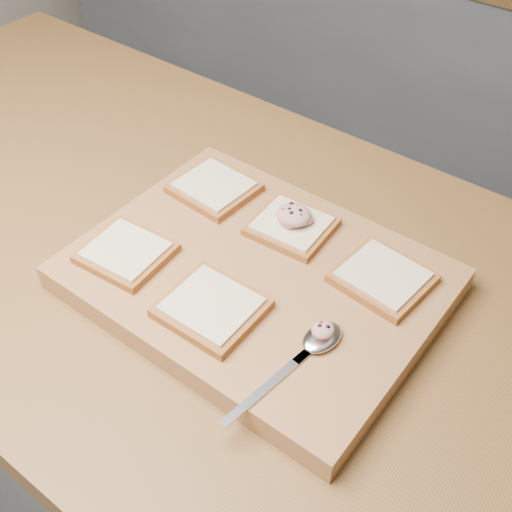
{
  "coord_description": "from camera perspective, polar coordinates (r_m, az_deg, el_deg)",
  "views": [
    {
      "loc": [
        0.38,
        -0.51,
        1.57
      ],
      "look_at": [
        -0.0,
        -0.02,
        0.96
      ],
      "focal_mm": 45.0,
      "sensor_mm": 36.0,
      "label": 1
    }
  ],
  "objects": [
    {
      "name": "bread_far_right",
      "position": [
        0.88,
        11.21,
        -1.89
      ],
      "size": [
        0.13,
        0.12,
        0.02
      ],
      "color": "#9F6729",
      "rests_on": "cutting_board"
    },
    {
      "name": "spoon",
      "position": [
        0.8,
        5.21,
        -7.82
      ],
      "size": [
        0.05,
        0.2,
        0.01
      ],
      "color": "silver",
      "rests_on": "cutting_board"
    },
    {
      "name": "island_counter",
      "position": [
        1.29,
        0.47,
        -16.13
      ],
      "size": [
        2.0,
        0.8,
        0.9
      ],
      "color": "slate",
      "rests_on": "ground"
    },
    {
      "name": "bread_near_left",
      "position": [
        0.92,
        -11.47,
        0.31
      ],
      "size": [
        0.12,
        0.11,
        0.02
      ],
      "color": "#9F6729",
      "rests_on": "cutting_board"
    },
    {
      "name": "bread_far_left",
      "position": [
        1.01,
        -3.74,
        6.08
      ],
      "size": [
        0.12,
        0.11,
        0.02
      ],
      "color": "#9F6729",
      "rests_on": "cutting_board"
    },
    {
      "name": "spoon_salad",
      "position": [
        0.79,
        5.97,
        -6.53
      ],
      "size": [
        0.03,
        0.03,
        0.02
      ],
      "color": "tan",
      "rests_on": "spoon"
    },
    {
      "name": "bread_far_center",
      "position": [
        0.94,
        3.19,
        2.67
      ],
      "size": [
        0.12,
        0.11,
        0.02
      ],
      "color": "#9F6729",
      "rests_on": "cutting_board"
    },
    {
      "name": "tuna_salad_dollop",
      "position": [
        0.93,
        3.36,
        3.7
      ],
      "size": [
        0.05,
        0.05,
        0.02
      ],
      "color": "tan",
      "rests_on": "bread_far_center"
    },
    {
      "name": "bread_near_center",
      "position": [
        0.83,
        -3.97,
        -4.59
      ],
      "size": [
        0.12,
        0.11,
        0.02
      ],
      "color": "#9F6729",
      "rests_on": "cutting_board"
    },
    {
      "name": "cutting_board",
      "position": [
        0.9,
        0.0,
        -2.0
      ],
      "size": [
        0.49,
        0.37,
        0.04
      ],
      "primitive_type": "cube",
      "color": "#AE794A",
      "rests_on": "island_counter"
    }
  ]
}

